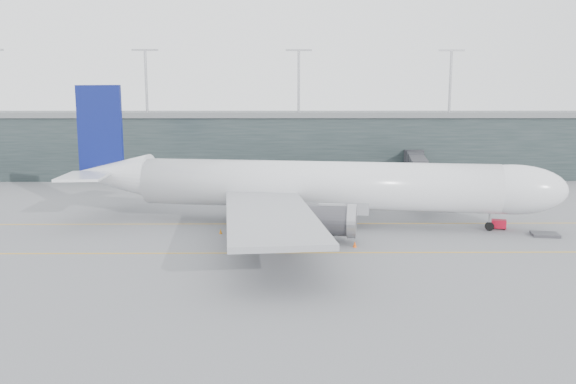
{
  "coord_description": "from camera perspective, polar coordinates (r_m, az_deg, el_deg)",
  "views": [
    {
      "loc": [
        1.07,
        -83.18,
        17.14
      ],
      "look_at": [
        1.96,
        -4.0,
        4.65
      ],
      "focal_mm": 35.0,
      "sensor_mm": 36.0,
      "label": 1
    }
  ],
  "objects": [
    {
      "name": "ground",
      "position": [
        84.94,
        -1.35,
        -2.68
      ],
      "size": [
        320.0,
        320.0,
        0.0
      ],
      "primitive_type": "plane",
      "color": "#5E5E63",
      "rests_on": "ground"
    },
    {
      "name": "baggage_dolly",
      "position": [
        81.04,
        24.65,
        -3.93
      ],
      "size": [
        3.79,
        3.27,
        0.33
      ],
      "primitive_type": "cube",
      "rotation": [
        0.0,
        0.0,
        -0.2
      ],
      "color": "#38373C",
      "rests_on": "ground"
    },
    {
      "name": "main_aircraft",
      "position": [
        79.76,
        2.48,
        0.62
      ],
      "size": [
        70.61,
        65.52,
        19.86
      ],
      "rotation": [
        0.0,
        0.0,
        -0.18
      ],
      "color": "silver",
      "rests_on": "ground"
    },
    {
      "name": "taxiline_lead_main",
      "position": [
        104.67,
        1.52,
        -0.46
      ],
      "size": [
        0.25,
        60.0,
        0.02
      ],
      "primitive_type": "cube",
      "color": "gold",
      "rests_on": "ground"
    },
    {
      "name": "cone_wing_stbd",
      "position": [
        68.35,
        6.81,
        -5.3
      ],
      "size": [
        0.46,
        0.46,
        0.74
      ],
      "primitive_type": "cone",
      "color": "#EB500D",
      "rests_on": "ground"
    },
    {
      "name": "terminal",
      "position": [
        141.5,
        -1.08,
        5.11
      ],
      "size": [
        240.0,
        36.0,
        29.0
      ],
      "color": "#1D2727",
      "rests_on": "ground"
    },
    {
      "name": "cone_nose",
      "position": [
        83.18,
        20.98,
        -3.29
      ],
      "size": [
        0.42,
        0.42,
        0.67
      ],
      "primitive_type": "cone",
      "color": "red",
      "rests_on": "ground"
    },
    {
      "name": "cone_wing_port",
      "position": [
        95.4,
        3.03,
        -1.2
      ],
      "size": [
        0.4,
        0.4,
        0.63
      ],
      "primitive_type": "cone",
      "color": "red",
      "rests_on": "ground"
    },
    {
      "name": "taxiline_b",
      "position": [
        65.47,
        -1.57,
        -6.2
      ],
      "size": [
        160.0,
        0.25,
        0.02
      ],
      "primitive_type": "cube",
      "color": "gold",
      "rests_on": "ground"
    },
    {
      "name": "jet_bridge",
      "position": [
        112.22,
        12.45,
        2.7
      ],
      "size": [
        11.84,
        46.27,
        7.08
      ],
      "rotation": [
        0.0,
        0.0,
        -0.18
      ],
      "color": "#29292E",
      "rests_on": "ground"
    },
    {
      "name": "cone_tail",
      "position": [
        75.37,
        -6.86,
        -3.98
      ],
      "size": [
        0.42,
        0.42,
        0.67
      ],
      "primitive_type": "cone",
      "color": "orange",
      "rests_on": "ground"
    },
    {
      "name": "uld_c",
      "position": [
        94.3,
        -1.91,
        -0.94
      ],
      "size": [
        2.0,
        1.62,
        1.77
      ],
      "rotation": [
        0.0,
        0.0,
        0.03
      ],
      "color": "#3D3D42",
      "rests_on": "ground"
    },
    {
      "name": "taxiline_a",
      "position": [
        81.02,
        -1.39,
        -3.24
      ],
      "size": [
        160.0,
        0.25,
        0.02
      ],
      "primitive_type": "cube",
      "color": "gold",
      "rests_on": "ground"
    },
    {
      "name": "uld_a",
      "position": [
        95.35,
        -3.96,
        -0.75
      ],
      "size": [
        2.82,
        2.6,
        2.07
      ],
      "rotation": [
        0.0,
        0.0,
        0.42
      ],
      "color": "#3D3D42",
      "rests_on": "ground"
    },
    {
      "name": "gse_cart",
      "position": [
        82.77,
        20.63,
        -3.05
      ],
      "size": [
        2.23,
        1.81,
        1.32
      ],
      "rotation": [
        0.0,
        0.0,
        -0.35
      ],
      "color": "#B00C23",
      "rests_on": "ground"
    },
    {
      "name": "uld_b",
      "position": [
        97.3,
        -2.94,
        -0.57
      ],
      "size": [
        2.36,
        1.97,
        1.99
      ],
      "rotation": [
        0.0,
        0.0,
        0.1
      ],
      "color": "#3D3D42",
      "rests_on": "ground"
    }
  ]
}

